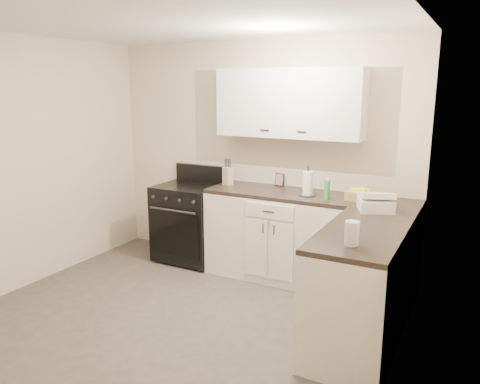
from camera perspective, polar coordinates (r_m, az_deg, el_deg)
The scene contains 20 objects.
floor at distance 4.18m, azimuth -9.19°, elevation -16.11°, with size 3.60×3.60×0.00m, color #473F38.
ceiling at distance 3.70m, azimuth -10.64°, elevation 20.19°, with size 3.60×3.60×0.00m, color white.
wall_back at distance 5.26m, azimuth 2.17°, elevation 4.46°, with size 3.60×3.60×0.00m, color beige.
wall_right at distance 3.03m, azimuth 18.31°, elevation -2.38°, with size 3.60×3.60×0.00m, color beige.
wall_left at distance 5.04m, azimuth -26.34°, elevation 2.77°, with size 3.60×3.60×0.00m, color beige.
base_cabinets_back at distance 5.01m, azimuth 5.00°, elevation -5.42°, with size 1.55×0.60×0.90m, color white.
base_cabinets_right at distance 4.13m, azimuth 15.44°, elevation -9.91°, with size 0.60×1.90×0.90m, color white.
countertop_back at distance 4.88m, azimuth 5.10°, elevation -0.17°, with size 1.55×0.60×0.04m, color black.
countertop_right at distance 3.97m, azimuth 15.84°, elevation -3.63°, with size 0.60×1.90×0.04m, color black.
upper_cabinets at distance 4.90m, azimuth 6.01°, elevation 10.72°, with size 1.55×0.30×0.70m, color silver.
stove at distance 5.51m, azimuth -6.15°, elevation -3.65°, with size 0.72×0.62×0.87m, color black.
knife_block at distance 5.17m, azimuth -1.49°, elevation 1.97°, with size 0.09×0.08×0.20m, color tan.
paper_towel at distance 4.70m, azimuth 8.25°, elevation 1.01°, with size 0.10×0.10×0.24m, color white.
soap_bottle at distance 4.60m, azimuth 10.54°, elevation 0.26°, with size 0.06×0.06×0.18m, color green.
picture_frame at distance 5.15m, azimuth 4.84°, elevation 1.52°, with size 0.11×0.01×0.14m, color black.
wicker_basket at distance 4.59m, azimuth 14.60°, elevation -0.54°, with size 0.27×0.18×0.09m, color tan.
countertop_grill at distance 4.27m, azimuth 16.21°, elevation -1.51°, with size 0.29×0.27×0.11m, color white.
glass_jar at distance 3.30m, azimuth 13.49°, elevation -4.91°, with size 0.10×0.10×0.17m, color silver.
oven_mitt_near at distance 3.72m, azimuth 8.50°, elevation -12.65°, with size 0.02×0.14×0.24m, color black.
oven_mitt_far at distance 3.99m, azimuth 10.13°, elevation -10.27°, with size 0.02×0.17×0.29m, color black.
Camera 1 is at (2.25, -2.90, 2.00)m, focal length 35.00 mm.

